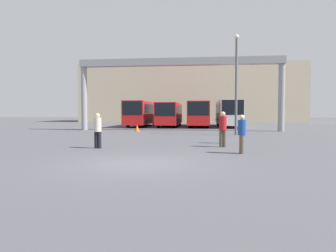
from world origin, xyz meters
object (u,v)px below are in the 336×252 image
object	(u,v)px
bus_slot_1	(170,113)
bus_slot_2	(199,113)
lamp_post	(236,81)
pedestrian_near_left	(242,133)
pedestrian_near_right	(224,129)
traffic_cone	(137,128)
pedestrian_far_center	(223,128)
bus_slot_0	(142,112)
bus_slot_3	(228,112)
pedestrian_mid_left	(98,130)

from	to	relation	value
bus_slot_1	bus_slot_2	distance (m)	3.83
lamp_post	pedestrian_near_left	bearing A→B (deg)	-95.09
pedestrian_near_right	traffic_cone	bearing A→B (deg)	-49.58
pedestrian_near_left	lamp_post	xyz separation A→B (m)	(0.99, 11.12, 3.45)
bus_slot_1	pedestrian_near_right	world-z (taller)	bus_slot_1
pedestrian_near_right	pedestrian_near_left	bearing A→B (deg)	101.32
pedestrian_far_center	traffic_cone	bearing A→B (deg)	123.45
bus_slot_0	pedestrian_near_right	bearing A→B (deg)	-66.68
bus_slot_0	bus_slot_1	bearing A→B (deg)	-6.72
bus_slot_1	lamp_post	bearing A→B (deg)	-63.72
bus_slot_2	bus_slot_0	bearing A→B (deg)	-176.56
lamp_post	pedestrian_near_right	bearing A→B (deg)	-102.10
bus_slot_1	bus_slot_2	size ratio (longest dim) A/B	0.85
bus_slot_3	pedestrian_near_left	bearing A→B (deg)	-93.59
pedestrian_near_right	lamp_post	world-z (taller)	lamp_post
pedestrian_near_left	pedestrian_far_center	distance (m)	2.50
bus_slot_0	pedestrian_near_left	bearing A→B (deg)	-69.36
bus_slot_3	traffic_cone	distance (m)	14.56
bus_slot_1	pedestrian_near_right	xyz separation A→B (m)	(5.36, -20.63, -0.86)
bus_slot_3	pedestrian_far_center	world-z (taller)	bus_slot_3
pedestrian_near_right	pedestrian_far_center	bearing A→B (deg)	89.71
bus_slot_1	lamp_post	size ratio (longest dim) A/B	1.30
bus_slot_1	pedestrian_near_left	xyz separation A→B (m)	(5.83, -24.93, -0.82)
traffic_cone	bus_slot_1	bearing A→B (deg)	78.60
pedestrian_mid_left	traffic_cone	world-z (taller)	pedestrian_mid_left
pedestrian_far_center	lamp_post	xyz separation A→B (m)	(1.64, 8.70, 3.37)
bus_slot_3	pedestrian_mid_left	size ratio (longest dim) A/B	6.74
pedestrian_near_left	pedestrian_mid_left	size ratio (longest dim) A/B	0.96
pedestrian_far_center	lamp_post	world-z (taller)	lamp_post
pedestrian_near_left	traffic_cone	xyz separation A→B (m)	(-7.89, 14.74, -0.58)
pedestrian_mid_left	pedestrian_near_left	bearing A→B (deg)	-10.81
pedestrian_far_center	pedestrian_mid_left	xyz separation A→B (m)	(-6.30, -1.23, -0.04)
bus_slot_3	pedestrian_near_right	size ratio (longest dim) A/B	7.36
pedestrian_mid_left	traffic_cone	distance (m)	13.60
bus_slot_1	bus_slot_3	bearing A→B (deg)	5.64
bus_slot_1	pedestrian_mid_left	world-z (taller)	bus_slot_1
traffic_cone	bus_slot_0	bearing A→B (deg)	98.92
bus_slot_2	traffic_cone	distance (m)	12.58
bus_slot_3	lamp_post	size ratio (longest dim) A/B	1.49
bus_slot_0	bus_slot_1	world-z (taller)	bus_slot_0
bus_slot_1	pedestrian_near_left	size ratio (longest dim) A/B	6.13
pedestrian_near_left	pedestrian_mid_left	xyz separation A→B (m)	(-6.95, 1.18, 0.03)
pedestrian_near_left	pedestrian_near_right	bearing A→B (deg)	5.07
bus_slot_3	traffic_cone	bearing A→B (deg)	-131.01
bus_slot_0	lamp_post	size ratio (longest dim) A/B	1.41
bus_slot_0	pedestrian_far_center	bearing A→B (deg)	-68.79
bus_slot_2	lamp_post	world-z (taller)	lamp_post
bus_slot_0	pedestrian_near_left	world-z (taller)	bus_slot_0
bus_slot_2	bus_slot_1	bearing A→B (deg)	-166.62
bus_slot_3	pedestrian_far_center	distance (m)	23.38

